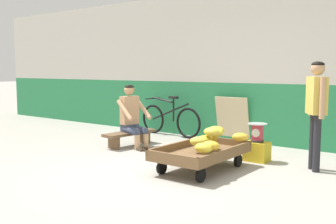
% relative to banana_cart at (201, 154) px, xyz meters
% --- Properties ---
extents(ground_plane, '(80.00, 80.00, 0.00)m').
position_rel_banana_cart_xyz_m(ground_plane, '(-0.36, -0.60, -0.24)').
color(ground_plane, '#A39E93').
extents(back_wall, '(16.00, 0.30, 3.00)m').
position_rel_banana_cart_xyz_m(back_wall, '(-0.36, 2.48, 1.26)').
color(back_wall, '#287F4C').
rests_on(back_wall, ground).
extents(banana_cart, '(0.85, 1.44, 0.36)m').
position_rel_banana_cart_xyz_m(banana_cart, '(0.00, 0.00, 0.00)').
color(banana_cart, brown).
rests_on(banana_cart, ground).
extents(banana_pile, '(0.60, 1.24, 0.26)m').
position_rel_banana_cart_xyz_m(banana_pile, '(0.14, 0.07, 0.23)').
color(banana_pile, gold).
rests_on(banana_pile, banana_cart).
extents(low_bench, '(0.39, 1.12, 0.27)m').
position_rel_banana_cart_xyz_m(low_bench, '(-2.02, 0.70, -0.04)').
color(low_bench, brown).
rests_on(low_bench, ground).
extents(vendor_seated, '(0.73, 0.59, 1.14)m').
position_rel_banana_cart_xyz_m(vendor_seated, '(-1.94, 0.68, 0.33)').
color(vendor_seated, tan).
rests_on(vendor_seated, ground).
extents(plastic_crate, '(0.36, 0.28, 0.30)m').
position_rel_banana_cart_xyz_m(plastic_crate, '(0.38, 1.00, -0.09)').
color(plastic_crate, gold).
rests_on(plastic_crate, ground).
extents(weighing_scale, '(0.30, 0.30, 0.29)m').
position_rel_banana_cart_xyz_m(weighing_scale, '(0.38, 1.00, 0.21)').
color(weighing_scale, '#28282D').
rests_on(weighing_scale, plastic_crate).
extents(bicycle_near_left, '(1.66, 0.48, 0.86)m').
position_rel_banana_cart_xyz_m(bicycle_near_left, '(-2.11, 2.07, 0.11)').
color(bicycle_near_left, black).
rests_on(bicycle_near_left, ground).
extents(sign_board, '(0.70, 0.20, 0.89)m').
position_rel_banana_cart_xyz_m(sign_board, '(-0.72, 2.27, 0.20)').
color(sign_board, '#C6B289').
rests_on(sign_board, ground).
extents(customer_adult, '(0.35, 0.41, 1.53)m').
position_rel_banana_cart_xyz_m(customer_adult, '(1.27, 0.96, 0.71)').
color(customer_adult, '#232328').
rests_on(customer_adult, ground).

